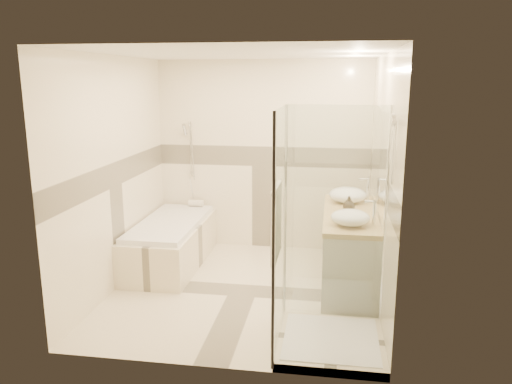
# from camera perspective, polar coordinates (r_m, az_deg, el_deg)

# --- Properties ---
(room) EXTENTS (2.82, 3.02, 2.52)m
(room) POSITION_cam_1_polar(r_m,az_deg,el_deg) (5.17, -0.89, 1.69)
(room) COLOR beige
(room) RESTS_ON ground
(bathtub) EXTENTS (0.75, 1.70, 0.56)m
(bathtub) POSITION_cam_1_polar(r_m,az_deg,el_deg) (6.27, -9.70, -5.48)
(bathtub) COLOR beige
(bathtub) RESTS_ON ground
(vanity) EXTENTS (0.58, 1.62, 0.85)m
(vanity) POSITION_cam_1_polar(r_m,az_deg,el_deg) (5.60, 10.57, -6.48)
(vanity) COLOR white
(vanity) RESTS_ON ground
(shower_enclosure) EXTENTS (0.96, 0.93, 2.04)m
(shower_enclosure) POSITION_cam_1_polar(r_m,az_deg,el_deg) (4.38, 7.18, -10.84)
(shower_enclosure) COLOR beige
(shower_enclosure) RESTS_ON ground
(vessel_sink_near) EXTENTS (0.43, 0.43, 0.17)m
(vessel_sink_near) POSITION_cam_1_polar(r_m,az_deg,el_deg) (5.90, 10.46, -0.31)
(vessel_sink_near) COLOR white
(vessel_sink_near) RESTS_ON vanity
(vessel_sink_far) EXTENTS (0.38, 0.38, 0.15)m
(vessel_sink_far) POSITION_cam_1_polar(r_m,az_deg,el_deg) (4.98, 10.73, -2.89)
(vessel_sink_far) COLOR white
(vessel_sink_far) RESTS_ON vanity
(faucet_near) EXTENTS (0.12, 0.03, 0.30)m
(faucet_near) POSITION_cam_1_polar(r_m,az_deg,el_deg) (5.89, 12.59, 0.42)
(faucet_near) COLOR silver
(faucet_near) RESTS_ON vanity
(faucet_far) EXTENTS (0.11, 0.03, 0.26)m
(faucet_far) POSITION_cam_1_polar(r_m,az_deg,el_deg) (4.97, 13.26, -2.12)
(faucet_far) COLOR silver
(faucet_far) RESTS_ON vanity
(amenity_bottle_a) EXTENTS (0.08, 0.08, 0.17)m
(amenity_bottle_a) POSITION_cam_1_polar(r_m,az_deg,el_deg) (5.49, 10.57, -1.32)
(amenity_bottle_a) COLOR black
(amenity_bottle_a) RESTS_ON vanity
(amenity_bottle_b) EXTENTS (0.15, 0.15, 0.17)m
(amenity_bottle_b) POSITION_cam_1_polar(r_m,az_deg,el_deg) (5.47, 10.58, -1.38)
(amenity_bottle_b) COLOR black
(amenity_bottle_b) RESTS_ON vanity
(folded_towels) EXTENTS (0.16, 0.25, 0.08)m
(folded_towels) POSITION_cam_1_polar(r_m,az_deg,el_deg) (6.09, 10.40, -0.35)
(folded_towels) COLOR white
(folded_towels) RESTS_ON vanity
(rolled_towel) EXTENTS (0.20, 0.09, 0.09)m
(rolled_towel) POSITION_cam_1_polar(r_m,az_deg,el_deg) (6.82, -6.86, -1.27)
(rolled_towel) COLOR white
(rolled_towel) RESTS_ON bathtub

